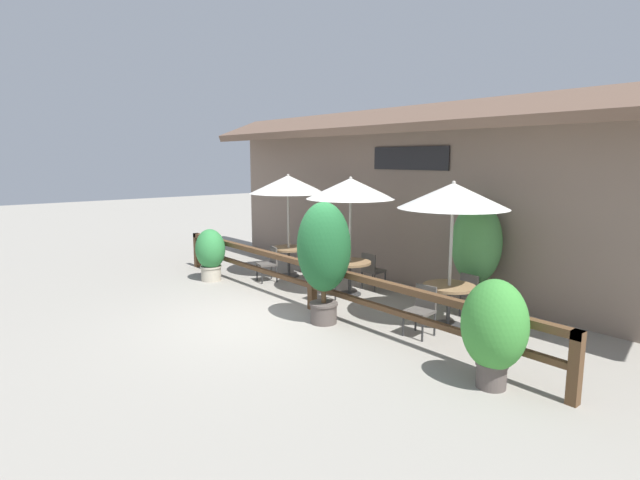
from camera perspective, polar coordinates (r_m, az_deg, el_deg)
ground_plane at (r=9.55m, az=-5.87°, el=-9.02°), size 60.00×60.00×0.00m
building_facade at (r=11.87m, az=10.70°, el=5.13°), size 14.28×1.49×4.23m
patio_railing at (r=9.96m, az=-0.90°, el=-4.05°), size 10.40×0.14×0.95m
patio_umbrella_near at (r=12.54m, az=-3.67°, el=6.35°), size 1.93×1.93×2.61m
dining_table_near at (r=12.75m, az=-3.59°, el=-1.53°), size 0.94×0.94×0.75m
chair_near_streetside at (r=12.33m, az=-5.84°, el=-2.53°), size 0.51×0.51×0.85m
chair_near_wallside at (r=13.18m, az=-1.25°, el=-1.71°), size 0.49×0.49×0.85m
patio_umbrella_middle at (r=10.80m, az=3.51°, el=5.87°), size 1.93×1.93×2.61m
dining_table_middle at (r=11.05m, az=3.42°, el=-3.22°), size 0.94×0.94×0.75m
chair_middle_streetside at (r=10.64m, az=0.56°, el=-4.38°), size 0.49×0.49×0.85m
chair_middle_wallside at (r=11.55m, az=5.95°, el=-3.33°), size 0.45×0.45×0.85m
patio_umbrella_far at (r=9.00m, az=14.98°, el=4.88°), size 1.93×1.93×2.61m
dining_table_far at (r=9.29m, az=14.53°, el=-5.93°), size 0.94×0.94×0.75m
chair_far_streetside at (r=8.75m, az=11.54°, el=-7.62°), size 0.46×0.46×0.85m
chair_far_wallside at (r=9.93m, az=17.08°, el=-5.81°), size 0.45×0.45×0.85m
potted_plant_corner_fern at (r=12.59m, az=-12.42°, el=-1.42°), size 0.79×0.71×1.29m
potted_plant_tall_tropical at (r=8.99m, az=0.43°, el=-1.28°), size 1.04×0.93×2.24m
potted_plant_entrance_palm at (r=6.96m, az=19.28°, el=-9.48°), size 0.88×0.79×1.47m
potted_plant_broad_leaf at (r=10.30m, az=17.45°, el=-0.44°), size 1.00×0.90×2.17m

